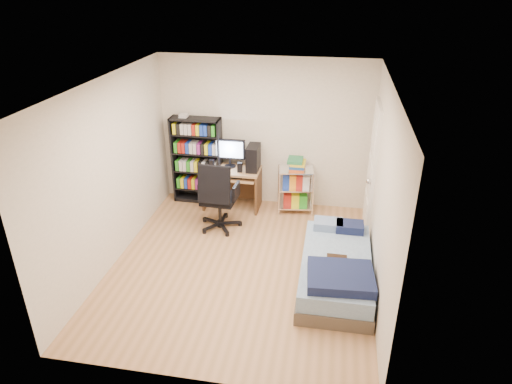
% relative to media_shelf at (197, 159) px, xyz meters
% --- Properties ---
extents(room, '(3.58, 4.08, 2.58)m').
position_rel_media_shelf_xyz_m(room, '(1.14, -1.84, 0.48)').
color(room, tan).
rests_on(room, ground).
extents(media_shelf, '(0.84, 0.28, 1.56)m').
position_rel_media_shelf_xyz_m(media_shelf, '(0.00, 0.00, 0.00)').
color(media_shelf, black).
rests_on(media_shelf, room).
extents(computer_desk, '(0.94, 0.54, 1.18)m').
position_rel_media_shelf_xyz_m(computer_desk, '(0.73, -0.10, -0.13)').
color(computer_desk, tan).
rests_on(computer_desk, room).
extents(office_chair, '(0.70, 0.70, 1.13)m').
position_rel_media_shelf_xyz_m(office_chair, '(0.59, -0.90, -0.41)').
color(office_chair, black).
rests_on(office_chair, room).
extents(wire_cart, '(0.63, 0.49, 0.93)m').
position_rel_media_shelf_xyz_m(wire_cart, '(1.71, -0.10, -0.16)').
color(wire_cart, white).
rests_on(wire_cart, room).
extents(bed, '(0.90, 1.80, 0.51)m').
position_rel_media_shelf_xyz_m(bed, '(2.42, -2.02, -0.54)').
color(bed, brown).
rests_on(bed, room).
extents(door, '(0.12, 0.80, 2.00)m').
position_rel_media_shelf_xyz_m(door, '(2.86, -0.49, 0.23)').
color(door, white).
rests_on(door, room).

